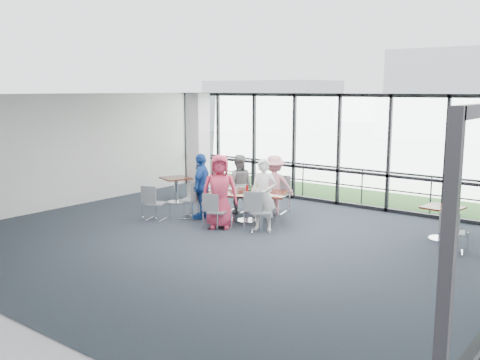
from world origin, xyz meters
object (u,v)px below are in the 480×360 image
Objects in this scene: chair_spare_la at (156,203)px; diner_end at (202,186)px; chair_spare_lb at (209,181)px; chair_main_fr at (276,195)px; side_table_left at (176,182)px; chair_main_nr at (261,212)px; chair_spare_r at (454,232)px; structural_column at (198,148)px; diner_far_right at (274,185)px; diner_near_left at (220,191)px; chair_main_end at (191,200)px; chair_main_fl at (237,196)px; diner_near_right at (264,195)px; chair_main_nl at (217,212)px; diner_far_left at (238,184)px; main_table at (247,197)px; side_table_right at (443,212)px.

diner_end is at bearing 27.24° from chair_spare_la.
chair_main_fr is at bearing 179.77° from chair_spare_lb.
chair_main_nr is (3.90, -1.15, -0.15)m from side_table_left.
chair_spare_lb is at bearing 155.04° from chair_spare_r.
side_table_left is (-0.31, -0.66, -0.98)m from structural_column.
diner_far_right is (2.87, -0.20, -0.80)m from structural_column.
diner_end is 2.08m from chair_main_fr.
chair_main_fr is (0.22, 2.12, -0.40)m from diner_near_left.
chair_main_fl is at bearing 140.96° from chair_main_end.
chair_main_fl is at bearing 14.58° from chair_main_fr.
chair_main_nl is at bearing -167.03° from diner_near_right.
diner_near_right is (0.97, 0.47, -0.04)m from diner_near_left.
chair_main_nr is (2.01, -0.17, -0.38)m from diner_end.
diner_end is at bearing 116.54° from diner_near_left.
chair_main_fr is (0.80, 0.63, -0.30)m from diner_far_left.
main_table is at bearing 42.85° from diner_far_right.
main_table is 2.60× the size of side_table_right.
chair_spare_la is at bearing 154.98° from diner_near_left.
structural_column reaches higher than chair_main_fl.
chair_main_nl is 1.01× the size of chair_spare_r.
chair_main_nl reaches higher than main_table.
chair_main_fr is at bearing 81.25° from chair_main_nr.
chair_spare_lb is (0.22, 1.23, -0.13)m from side_table_left.
diner_far_right is (0.29, 1.91, -0.10)m from diner_near_left.
chair_main_end is (-0.19, -0.20, -0.36)m from diner_end.
chair_main_end is (-1.42, -1.84, -0.01)m from chair_main_fr.
structural_column is 3.66× the size of chair_spare_la.
structural_column is at bearing -158.54° from diner_end.
chair_spare_la is at bearing 22.58° from diner_far_left.
diner_far_left reaches higher than side_table_left.
side_table_left is 1.17× the size of chair_main_nl.
side_table_right is 4.03m from diner_near_right.
diner_near_left is 1.81× the size of chair_main_fr.
side_table_left is at bearing 164.03° from chair_spare_r.
diner_far_right reaches higher than chair_main_nr.
chair_spare_la is at bearing 165.96° from chair_main_nl.
diner_near_left is at bearing -122.12° from main_table.
chair_main_fr is 3.23m from chair_spare_la.
chair_main_nl is 5.26m from chair_spare_r.
chair_spare_r reaches higher than side_table_left.
diner_near_left reaches higher than side_table_right.
diner_near_left is at bearing 42.21° from diner_end.
chair_spare_la is (1.12, -1.87, -0.18)m from side_table_left.
chair_main_nr is at bearing -21.53° from diner_near_left.
structural_column is 1.22m from side_table_left.
chair_main_end is (1.70, -1.18, -0.13)m from side_table_left.
chair_main_nr reaches higher than side_table_right.
side_table_left is at bearing -143.94° from chair_main_end.
chair_spare_r is (4.95, 0.45, -0.20)m from main_table.
side_table_left is at bearing -139.95° from diner_end.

